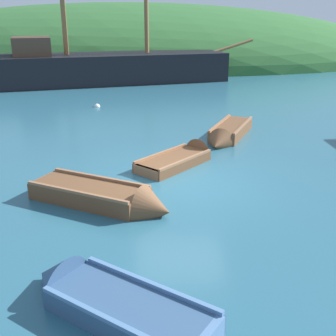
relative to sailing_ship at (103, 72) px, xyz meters
name	(u,v)px	position (x,y,z in m)	size (l,w,h in m)	color
ground_plane	(181,181)	(3.95, -17.49, -0.67)	(120.00, 120.00, 0.00)	#285B70
shore_hill	(125,59)	(0.45, 15.46, -0.67)	(54.06, 27.29, 10.68)	#2D602D
sailing_ship	(103,72)	(0.00, 0.00, 0.00)	(18.32, 7.86, 11.74)	black
rowboat_outer_right	(108,199)	(2.15, -18.92, -0.53)	(3.59, 2.54, 1.01)	brown
rowboat_portside	(104,302)	(2.45, -22.60, -0.57)	(3.16, 2.66, 0.99)	#335175
rowboat_center	(184,159)	(4.15, -15.92, -0.59)	(2.75, 2.88, 0.97)	brown
rowboat_outer_left	(228,134)	(5.91, -13.40, -0.53)	(2.30, 3.55, 0.91)	brown
buoy_white	(97,107)	(0.53, -7.69, -0.67)	(0.29, 0.29, 0.29)	white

